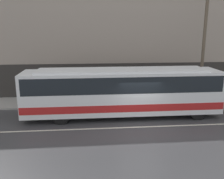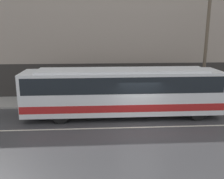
% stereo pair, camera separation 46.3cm
% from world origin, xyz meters
% --- Properties ---
extents(ground_plane, '(60.00, 60.00, 0.00)m').
position_xyz_m(ground_plane, '(0.00, 0.00, 0.00)').
color(ground_plane, '#38383A').
extents(sidewalk, '(60.00, 3.01, 0.12)m').
position_xyz_m(sidewalk, '(0.00, 5.50, 0.06)').
color(sidewalk, gray).
rests_on(sidewalk, ground_plane).
extents(building_facade, '(60.00, 0.35, 12.73)m').
position_xyz_m(building_facade, '(0.00, 7.15, 6.16)').
color(building_facade, gray).
rests_on(building_facade, ground_plane).
extents(lane_stripe, '(54.00, 0.14, 0.01)m').
position_xyz_m(lane_stripe, '(0.00, 0.00, 0.00)').
color(lane_stripe, beige).
rests_on(lane_stripe, ground_plane).
extents(transit_bus, '(12.49, 2.50, 3.11)m').
position_xyz_m(transit_bus, '(-0.90, 2.01, 1.75)').
color(transit_bus, white).
rests_on(transit_bus, ground_plane).
extents(utility_pole_near, '(0.24, 0.24, 8.03)m').
position_xyz_m(utility_pole_near, '(5.59, 4.81, 4.13)').
color(utility_pole_near, brown).
rests_on(utility_pole_near, sidewalk).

